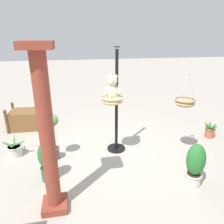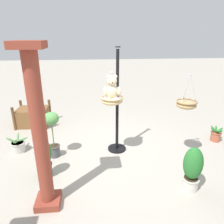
{
  "view_description": "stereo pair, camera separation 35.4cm",
  "coord_description": "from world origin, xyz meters",
  "px_view_note": "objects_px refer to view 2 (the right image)",
  "views": [
    {
      "loc": [
        0.82,
        4.33,
        2.67
      ],
      "look_at": [
        0.01,
        0.04,
        1.06
      ],
      "focal_mm": 33.69,
      "sensor_mm": 36.0,
      "label": 1
    },
    {
      "loc": [
        0.47,
        4.38,
        2.67
      ],
      "look_at": [
        0.01,
        0.04,
        1.06
      ],
      "focal_mm": 33.69,
      "sensor_mm": 36.0,
      "label": 2
    }
  ],
  "objects_px": {
    "greenhouse_pillar_right": "(40,137)",
    "potted_plant_fern_front": "(216,135)",
    "hanging_basket_with_teddy": "(112,100)",
    "potted_plant_conical_shrub": "(52,131)",
    "potted_plant_bushy_green": "(44,157)",
    "teddy_bear": "(112,90)",
    "potted_plant_small_succulent": "(192,168)",
    "wooden_planter_box": "(33,116)",
    "display_pole_central": "(117,121)",
    "hanging_basket_left_high": "(186,104)",
    "potted_plant_broad_leaf": "(18,145)"
  },
  "relations": [
    {
      "from": "wooden_planter_box",
      "to": "potted_plant_bushy_green",
      "type": "height_order",
      "value": "potted_plant_bushy_green"
    },
    {
      "from": "greenhouse_pillar_right",
      "to": "hanging_basket_with_teddy",
      "type": "bearing_deg",
      "value": -130.85
    },
    {
      "from": "hanging_basket_left_high",
      "to": "potted_plant_broad_leaf",
      "type": "height_order",
      "value": "hanging_basket_left_high"
    },
    {
      "from": "greenhouse_pillar_right",
      "to": "potted_plant_broad_leaf",
      "type": "distance_m",
      "value": 2.36
    },
    {
      "from": "potted_plant_bushy_green",
      "to": "potted_plant_broad_leaf",
      "type": "distance_m",
      "value": 1.38
    },
    {
      "from": "hanging_basket_left_high",
      "to": "potted_plant_conical_shrub",
      "type": "relative_size",
      "value": 0.68
    },
    {
      "from": "hanging_basket_with_teddy",
      "to": "wooden_planter_box",
      "type": "relative_size",
      "value": 0.69
    },
    {
      "from": "hanging_basket_left_high",
      "to": "wooden_planter_box",
      "type": "height_order",
      "value": "hanging_basket_left_high"
    },
    {
      "from": "greenhouse_pillar_right",
      "to": "potted_plant_fern_front",
      "type": "xyz_separation_m",
      "value": [
        -4.03,
        -1.82,
        -1.08
      ]
    },
    {
      "from": "potted_plant_conical_shrub",
      "to": "hanging_basket_left_high",
      "type": "bearing_deg",
      "value": 173.28
    },
    {
      "from": "hanging_basket_with_teddy",
      "to": "potted_plant_bushy_green",
      "type": "distance_m",
      "value": 1.79
    },
    {
      "from": "teddy_bear",
      "to": "potted_plant_small_succulent",
      "type": "height_order",
      "value": "teddy_bear"
    },
    {
      "from": "potted_plant_fern_front",
      "to": "potted_plant_conical_shrub",
      "type": "height_order",
      "value": "potted_plant_conical_shrub"
    },
    {
      "from": "hanging_basket_left_high",
      "to": "hanging_basket_with_teddy",
      "type": "bearing_deg",
      "value": -8.81
    },
    {
      "from": "hanging_basket_left_high",
      "to": "greenhouse_pillar_right",
      "type": "xyz_separation_m",
      "value": [
        2.78,
        1.16,
        -0.04
      ]
    },
    {
      "from": "potted_plant_bushy_green",
      "to": "hanging_basket_left_high",
      "type": "bearing_deg",
      "value": -172.24
    },
    {
      "from": "display_pole_central",
      "to": "potted_plant_conical_shrub",
      "type": "xyz_separation_m",
      "value": [
        1.48,
        0.15,
        -0.11
      ]
    },
    {
      "from": "hanging_basket_with_teddy",
      "to": "greenhouse_pillar_right",
      "type": "bearing_deg",
      "value": 49.15
    },
    {
      "from": "hanging_basket_with_teddy",
      "to": "potted_plant_bushy_green",
      "type": "relative_size",
      "value": 0.86
    },
    {
      "from": "hanging_basket_left_high",
      "to": "wooden_planter_box",
      "type": "relative_size",
      "value": 0.73
    },
    {
      "from": "teddy_bear",
      "to": "potted_plant_fern_front",
      "type": "bearing_deg",
      "value": -171.12
    },
    {
      "from": "wooden_planter_box",
      "to": "potted_plant_fern_front",
      "type": "xyz_separation_m",
      "value": [
        -5.07,
        1.59,
        -0.12
      ]
    },
    {
      "from": "display_pole_central",
      "to": "potted_plant_fern_front",
      "type": "xyz_separation_m",
      "value": [
        -2.67,
        -0.17,
        -0.59
      ]
    },
    {
      "from": "potted_plant_broad_leaf",
      "to": "potted_plant_small_succulent",
      "type": "bearing_deg",
      "value": 154.23
    },
    {
      "from": "teddy_bear",
      "to": "potted_plant_fern_front",
      "type": "xyz_separation_m",
      "value": [
        -2.82,
        -0.44,
        -1.42
      ]
    },
    {
      "from": "potted_plant_broad_leaf",
      "to": "teddy_bear",
      "type": "bearing_deg",
      "value": 168.97
    },
    {
      "from": "teddy_bear",
      "to": "hanging_basket_left_high",
      "type": "height_order",
      "value": "hanging_basket_left_high"
    },
    {
      "from": "potted_plant_conical_shrub",
      "to": "potted_plant_fern_front",
      "type": "bearing_deg",
      "value": -175.63
    },
    {
      "from": "potted_plant_broad_leaf",
      "to": "greenhouse_pillar_right",
      "type": "bearing_deg",
      "value": 119.48
    },
    {
      "from": "teddy_bear",
      "to": "wooden_planter_box",
      "type": "relative_size",
      "value": 0.54
    },
    {
      "from": "hanging_basket_with_teddy",
      "to": "potted_plant_fern_front",
      "type": "relative_size",
      "value": 1.78
    },
    {
      "from": "potted_plant_fern_front",
      "to": "potted_plant_broad_leaf",
      "type": "bearing_deg",
      "value": 0.04
    },
    {
      "from": "wooden_planter_box",
      "to": "potted_plant_broad_leaf",
      "type": "height_order",
      "value": "wooden_planter_box"
    },
    {
      "from": "potted_plant_fern_front",
      "to": "display_pole_central",
      "type": "bearing_deg",
      "value": 3.54
    },
    {
      "from": "hanging_basket_with_teddy",
      "to": "potted_plant_bushy_green",
      "type": "bearing_deg",
      "value": 24.9
    },
    {
      "from": "potted_plant_bushy_green",
      "to": "potted_plant_broad_leaf",
      "type": "bearing_deg",
      "value": -51.11
    },
    {
      "from": "greenhouse_pillar_right",
      "to": "potted_plant_conical_shrub",
      "type": "xyz_separation_m",
      "value": [
        0.11,
        -1.5,
        -0.6
      ]
    },
    {
      "from": "teddy_bear",
      "to": "hanging_basket_left_high",
      "type": "distance_m",
      "value": 1.6
    },
    {
      "from": "teddy_bear",
      "to": "greenhouse_pillar_right",
      "type": "bearing_deg",
      "value": 48.64
    },
    {
      "from": "teddy_bear",
      "to": "potted_plant_small_succulent",
      "type": "relative_size",
      "value": 0.64
    },
    {
      "from": "teddy_bear",
      "to": "potted_plant_conical_shrub",
      "type": "xyz_separation_m",
      "value": [
        1.33,
        -0.12,
        -0.94
      ]
    },
    {
      "from": "wooden_planter_box",
      "to": "potted_plant_fern_front",
      "type": "height_order",
      "value": "wooden_planter_box"
    },
    {
      "from": "display_pole_central",
      "to": "potted_plant_fern_front",
      "type": "bearing_deg",
      "value": -176.46
    },
    {
      "from": "teddy_bear",
      "to": "potted_plant_small_succulent",
      "type": "distance_m",
      "value": 2.15
    },
    {
      "from": "hanging_basket_with_teddy",
      "to": "potted_plant_small_succulent",
      "type": "relative_size",
      "value": 0.81
    },
    {
      "from": "wooden_planter_box",
      "to": "potted_plant_bushy_green",
      "type": "relative_size",
      "value": 1.24
    },
    {
      "from": "hanging_basket_left_high",
      "to": "teddy_bear",
      "type": "bearing_deg",
      "value": -7.91
    },
    {
      "from": "wooden_planter_box",
      "to": "greenhouse_pillar_right",
      "type": "bearing_deg",
      "value": 106.91
    },
    {
      "from": "hanging_basket_left_high",
      "to": "greenhouse_pillar_right",
      "type": "bearing_deg",
      "value": 22.71
    },
    {
      "from": "potted_plant_small_succulent",
      "to": "potted_plant_conical_shrub",
      "type": "bearing_deg",
      "value": -27.97
    }
  ]
}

